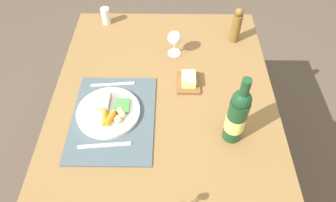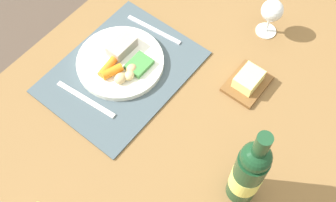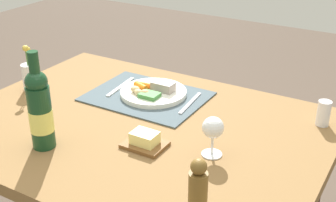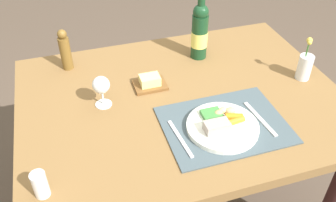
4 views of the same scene
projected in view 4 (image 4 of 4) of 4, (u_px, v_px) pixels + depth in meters
name	position (u px, v px, depth m)	size (l,w,h in m)	color
dining_table	(182.00, 116.00, 1.51)	(1.26, 0.95, 0.76)	brown
placemat	(224.00, 125.00, 1.32)	(0.44, 0.33, 0.01)	#43525A
dinner_plate	(222.00, 125.00, 1.29)	(0.25, 0.25, 0.05)	white
fork	(180.00, 138.00, 1.25)	(0.01, 0.19, 0.01)	silver
knife	(260.00, 119.00, 1.33)	(0.01, 0.20, 0.01)	silver
pepper_mill	(65.00, 50.00, 1.55)	(0.05, 0.05, 0.18)	brown
flower_vase	(305.00, 66.00, 1.51)	(0.06, 0.06, 0.19)	silver
butter_dish	(150.00, 82.00, 1.49)	(0.13, 0.10, 0.05)	brown
wine_bottle	(200.00, 31.00, 1.60)	(0.07, 0.07, 0.31)	#163E21
salt_shaker	(40.00, 185.00, 1.06)	(0.04, 0.04, 0.09)	white
wine_glass	(101.00, 86.00, 1.35)	(0.07, 0.07, 0.13)	white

